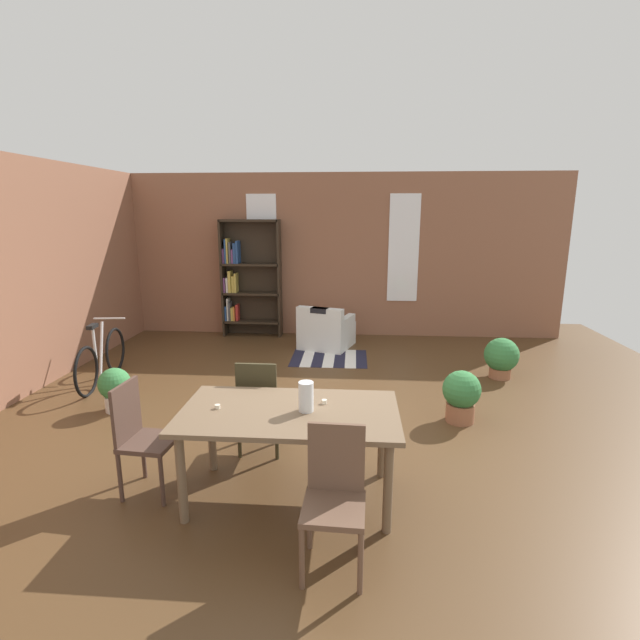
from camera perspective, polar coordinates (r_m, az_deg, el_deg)
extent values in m
plane|color=#4F361E|center=(5.23, -0.74, -12.95)|extent=(10.35, 10.35, 0.00)
cube|color=#8F5C44|center=(8.77, 1.52, 7.86)|extent=(8.46, 0.12, 2.99)
cube|color=white|center=(8.84, -7.08, 8.78)|extent=(0.55, 0.02, 1.94)
cube|color=white|center=(8.72, 10.20, 8.62)|extent=(0.55, 0.02, 1.94)
cube|color=brown|center=(3.76, -3.78, -11.25)|extent=(1.72, 0.95, 0.04)
cylinder|color=brown|center=(3.79, -16.60, -18.10)|extent=(0.07, 0.07, 0.73)
cylinder|color=brown|center=(3.59, 8.32, -19.60)|extent=(0.07, 0.07, 0.73)
cylinder|color=brown|center=(4.41, -13.14, -13.24)|extent=(0.07, 0.07, 0.73)
cylinder|color=brown|center=(4.24, 7.61, -14.15)|extent=(0.07, 0.07, 0.73)
cylinder|color=silver|center=(3.69, -1.72, -9.36)|extent=(0.12, 0.12, 0.24)
cylinder|color=silver|center=(3.85, 0.53, -9.97)|extent=(0.04, 0.04, 0.03)
cylinder|color=silver|center=(3.85, -12.44, -10.31)|extent=(0.04, 0.04, 0.03)
cube|color=#37321E|center=(4.64, -7.22, -10.47)|extent=(0.40, 0.40, 0.04)
cube|color=#37321E|center=(4.37, -7.81, -8.42)|extent=(0.38, 0.03, 0.50)
cylinder|color=#37321E|center=(4.86, -4.58, -12.27)|extent=(0.04, 0.04, 0.43)
cylinder|color=#37321E|center=(4.93, -8.81, -12.03)|extent=(0.04, 0.04, 0.43)
cylinder|color=#37321E|center=(4.55, -5.31, -14.20)|extent=(0.04, 0.04, 0.43)
cylinder|color=#37321E|center=(4.62, -9.85, -13.90)|extent=(0.04, 0.04, 0.43)
cube|color=#4C352B|center=(4.20, -20.12, -13.84)|extent=(0.43, 0.43, 0.04)
cube|color=#4C352B|center=(4.18, -22.64, -10.38)|extent=(0.06, 0.38, 0.50)
cylinder|color=#4C352B|center=(4.09, -18.79, -18.22)|extent=(0.04, 0.04, 0.43)
cylinder|color=#4C352B|center=(4.37, -16.54, -15.94)|extent=(0.04, 0.04, 0.43)
cylinder|color=#4C352B|center=(4.26, -23.29, -17.31)|extent=(0.04, 0.04, 0.43)
cylinder|color=#4C352B|center=(4.52, -20.81, -15.20)|extent=(0.04, 0.04, 0.43)
cube|color=brown|center=(3.20, 1.69, -22.10)|extent=(0.42, 0.42, 0.04)
cube|color=brown|center=(3.22, 2.01, -16.57)|extent=(0.38, 0.05, 0.50)
cylinder|color=brown|center=(3.22, -2.24, -27.14)|extent=(0.04, 0.04, 0.43)
cylinder|color=brown|center=(3.20, 4.97, -27.54)|extent=(0.04, 0.04, 0.43)
cylinder|color=brown|center=(3.50, -1.27, -23.37)|extent=(0.04, 0.04, 0.43)
cylinder|color=brown|center=(3.48, 5.16, -23.69)|extent=(0.04, 0.04, 0.43)
cube|color=#2D2319|center=(8.89, -11.76, 4.98)|extent=(0.04, 0.29, 2.16)
cube|color=#2D2319|center=(8.66, -4.97, 4.99)|extent=(0.04, 0.29, 2.16)
cube|color=#2D2319|center=(8.90, -8.21, 5.12)|extent=(1.10, 0.01, 2.16)
cube|color=#2D2319|center=(8.91, -8.24, -0.17)|extent=(1.06, 0.29, 0.04)
cube|color=#284C8C|center=(8.99, -11.34, 0.85)|extent=(0.03, 0.19, 0.27)
cube|color=white|center=(8.97, -11.13, 1.33)|extent=(0.03, 0.20, 0.43)
cube|color=#4C4C51|center=(8.97, -10.89, 1.09)|extent=(0.03, 0.17, 0.35)
cube|color=gold|center=(8.97, -10.61, 0.78)|extent=(0.05, 0.17, 0.25)
cube|color=orange|center=(8.95, -10.37, 0.83)|extent=(0.03, 0.20, 0.27)
cube|color=#B22D28|center=(8.94, -10.06, 0.94)|extent=(0.05, 0.15, 0.31)
cube|color=#2D2319|center=(8.80, -8.35, 3.25)|extent=(1.06, 0.29, 0.04)
cube|color=#8C4C8C|center=(8.90, -11.51, 4.24)|extent=(0.03, 0.20, 0.27)
cube|color=white|center=(8.88, -11.19, 4.25)|extent=(0.04, 0.21, 0.27)
cube|color=gold|center=(8.86, -10.90, 4.67)|extent=(0.05, 0.22, 0.40)
cube|color=gold|center=(8.85, -10.52, 4.36)|extent=(0.05, 0.18, 0.31)
cube|color=gold|center=(8.84, -10.21, 4.52)|extent=(0.04, 0.21, 0.36)
cube|color=#2D2319|center=(8.73, -8.47, 6.75)|extent=(1.06, 0.29, 0.04)
cube|color=#8C4C8C|center=(8.83, -11.66, 7.70)|extent=(0.03, 0.16, 0.27)
cube|color=#284C8C|center=(8.81, -11.39, 8.26)|extent=(0.03, 0.22, 0.44)
cube|color=gold|center=(8.80, -11.18, 8.32)|extent=(0.03, 0.20, 0.46)
cube|color=#4C4C51|center=(8.79, -10.86, 8.10)|extent=(0.04, 0.23, 0.38)
cube|color=#8C4C8C|center=(8.79, -10.60, 7.69)|extent=(0.03, 0.19, 0.26)
cube|color=#284C8C|center=(8.77, -10.32, 8.06)|extent=(0.05, 0.20, 0.37)
cube|color=#284C8C|center=(8.76, -10.00, 8.19)|extent=(0.04, 0.25, 0.41)
cube|color=#2D2319|center=(8.68, -8.65, 11.95)|extent=(1.06, 0.29, 0.04)
cube|color=silver|center=(8.10, 0.84, -1.89)|extent=(1.01, 1.01, 0.40)
cube|color=silver|center=(7.72, -0.02, 0.23)|extent=(0.81, 0.40, 0.35)
cube|color=silver|center=(7.92, 3.14, -0.21)|extent=(0.34, 0.72, 0.15)
cube|color=silver|center=(8.16, -1.38, 0.21)|extent=(0.34, 0.72, 0.15)
cube|color=black|center=(7.69, -0.02, 1.21)|extent=(0.32, 0.25, 0.08)
torus|color=black|center=(6.66, -26.68, -5.68)|extent=(0.12, 0.66, 0.66)
torus|color=black|center=(7.51, -23.78, -3.38)|extent=(0.12, 0.66, 0.66)
cylinder|color=silver|center=(7.06, -25.22, -3.69)|extent=(0.07, 0.30, 0.83)
cylinder|color=silver|center=(6.86, -25.91, -2.66)|extent=(0.04, 0.04, 0.45)
cube|color=black|center=(6.80, -26.11, -0.71)|extent=(0.10, 0.21, 0.05)
cylinder|color=silver|center=(7.31, -24.40, 0.18)|extent=(0.44, 0.08, 0.02)
cylinder|color=#9E6042|center=(5.54, 16.77, -10.76)|extent=(0.31, 0.31, 0.21)
sphere|color=#387F42|center=(5.44, 16.96, -8.12)|extent=(0.42, 0.42, 0.42)
cylinder|color=#9E6042|center=(7.11, 21.16, -6.02)|extent=(0.30, 0.30, 0.15)
sphere|color=#387F42|center=(7.03, 21.34, -3.98)|extent=(0.48, 0.48, 0.48)
cylinder|color=silver|center=(6.08, -23.66, -9.27)|extent=(0.25, 0.25, 0.19)
sphere|color=#387F42|center=(6.00, -23.87, -7.12)|extent=(0.37, 0.37, 0.37)
cube|color=#1E1E33|center=(7.55, -2.80, -4.58)|extent=(0.17, 0.95, 0.01)
cube|color=white|center=(7.53, -1.50, -4.61)|extent=(0.17, 0.95, 0.01)
cube|color=#1E1E33|center=(7.52, -0.19, -4.64)|extent=(0.17, 0.95, 0.01)
cube|color=white|center=(7.51, 1.12, -4.67)|extent=(0.17, 0.95, 0.01)
cube|color=#1E1E33|center=(7.50, 2.44, -4.69)|extent=(0.17, 0.95, 0.01)
cube|color=white|center=(7.50, 3.76, -4.72)|extent=(0.17, 0.95, 0.01)
cube|color=#1E1E33|center=(7.50, 5.08, -4.74)|extent=(0.17, 0.95, 0.01)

